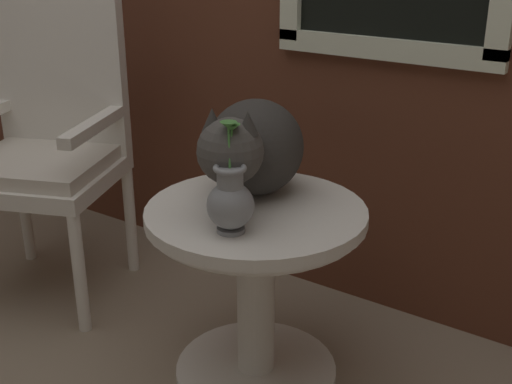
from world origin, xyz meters
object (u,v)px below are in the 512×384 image
(wicker_side_table, at_px, (256,265))
(wicker_chair, at_px, (48,138))
(pewter_vase_with_ivy, at_px, (230,199))
(cat, at_px, (252,148))

(wicker_side_table, height_order, wicker_chair, wicker_chair)
(pewter_vase_with_ivy, bearing_deg, cat, 112.31)
(wicker_side_table, relative_size, cat, 1.02)
(wicker_chair, bearing_deg, pewter_vase_with_ivy, -12.71)
(wicker_chair, bearing_deg, cat, 0.55)
(wicker_side_table, relative_size, pewter_vase_with_ivy, 2.19)
(wicker_chair, xyz_separation_m, cat, (0.91, 0.01, 0.13))
(wicker_chair, relative_size, cat, 1.75)
(cat, height_order, pewter_vase_with_ivy, cat)
(pewter_vase_with_ivy, bearing_deg, wicker_side_table, 101.21)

